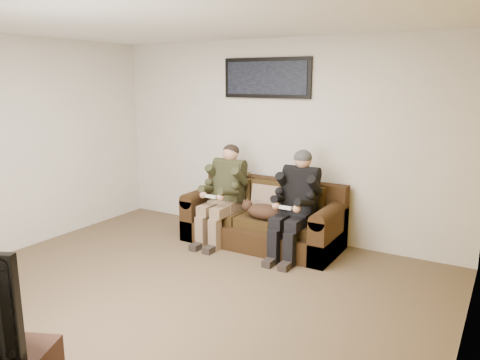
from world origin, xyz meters
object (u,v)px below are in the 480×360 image
Objects in this scene: sofa at (264,220)px; person_left at (224,189)px; cat at (263,211)px; framed_poster at (266,78)px; person_right at (296,198)px.

person_left is (-0.51, -0.17, 0.39)m from sofa.
cat is 1.75m from framed_poster.
person_right is 1.67m from framed_poster.
framed_poster is (-0.20, 0.39, 1.79)m from sofa.
framed_poster is (-0.71, 0.56, 1.40)m from person_right.
framed_poster reaches higher than sofa.
person_left is at bearing -118.95° from framed_poster.
sofa is 3.02× the size of cat.
person_left reaches higher than sofa.
sofa is 0.32m from cat.
cat is (0.09, -0.23, 0.19)m from sofa.
cat is (-0.42, -0.07, -0.20)m from person_right.
person_right is 1.92× the size of cat.
person_left is at bearing -179.98° from person_right.
framed_poster is at bearing 61.05° from person_left.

